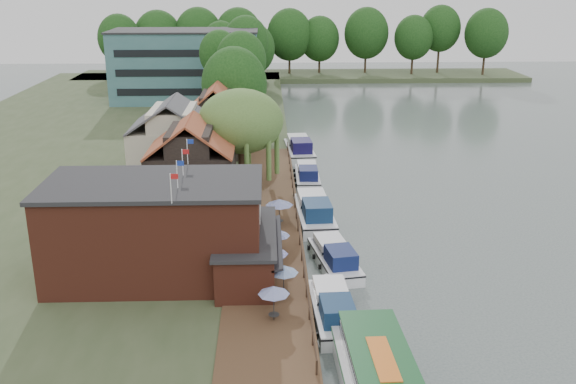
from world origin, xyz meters
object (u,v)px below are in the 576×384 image
object	(u,v)px
cottage_a	(192,164)
cruiser_2	(314,208)
pub	(183,229)
cruiser_1	(335,254)
cruiser_3	(307,173)
umbrella_0	(274,303)
swan	(338,353)
umbrella_4	(267,231)
cottage_c	(217,121)
umbrella_3	(277,243)
umbrella_1	(284,281)
hotel_block	(186,65)
cruiser_4	(299,146)
cottage_b	(174,138)
umbrella_5	(279,212)
umbrella_2	(274,262)
cruiser_0	(333,305)
willow	(241,140)

from	to	relation	value
cottage_a	cruiser_2	bearing A→B (deg)	-9.59
pub	cruiser_1	size ratio (longest dim) A/B	2.16
cruiser_2	cruiser_3	world-z (taller)	cruiser_2
umbrella_0	swan	bearing A→B (deg)	-34.00
cruiser_2	umbrella_4	bearing A→B (deg)	-122.34
cottage_c	pub	bearing A→B (deg)	-90.00
cottage_c	umbrella_3	world-z (taller)	cottage_c
cottage_c	umbrella_1	size ratio (longest dim) A/B	3.58
cruiser_1	umbrella_0	bearing A→B (deg)	-125.78
hotel_block	umbrella_4	distance (m)	67.49
cruiser_1	cruiser_2	world-z (taller)	cruiser_2
umbrella_4	swan	size ratio (longest dim) A/B	5.40
cottage_a	cruiser_4	xyz separation A→B (m)	(11.25, 21.34, -3.92)
umbrella_4	cruiser_2	bearing A→B (deg)	60.72
umbrella_3	swan	size ratio (longest dim) A/B	5.40
cottage_b	umbrella_0	world-z (taller)	cottage_b
cottage_a	umbrella_5	distance (m)	10.16
hotel_block	umbrella_2	distance (m)	73.41
cruiser_0	cruiser_3	distance (m)	30.49
cruiser_4	swan	xyz separation A→B (m)	(0.01, -45.86, -1.11)
cottage_a	swan	size ratio (longest dim) A/B	19.55
hotel_block	umbrella_5	distance (m)	63.37
pub	umbrella_0	size ratio (longest dim) A/B	8.42
cottage_b	umbrella_1	world-z (taller)	cottage_b
umbrella_1	umbrella_2	bearing A→B (deg)	101.34
umbrella_0	umbrella_1	bearing A→B (deg)	76.79
umbrella_2	umbrella_5	xyz separation A→B (m)	(0.60, 10.45, 0.00)
cruiser_1	cruiser_3	world-z (taller)	cruiser_1
umbrella_4	cruiser_1	world-z (taller)	umbrella_4
hotel_block	willow	world-z (taller)	hotel_block
pub	umbrella_3	distance (m)	7.68
pub	willow	size ratio (longest dim) A/B	1.92
cottage_c	cruiser_4	xyz separation A→B (m)	(10.25, 2.34, -3.92)
cottage_b	cruiser_3	bearing A→B (deg)	1.26
cottage_a	cruiser_4	bearing A→B (deg)	62.20
cottage_a	cruiser_2	world-z (taller)	cottage_a
cottage_a	umbrella_1	world-z (taller)	cottage_a
umbrella_0	umbrella_3	world-z (taller)	same
hotel_block	willow	xyz separation A→B (m)	(11.50, -51.00, -0.94)
umbrella_0	umbrella_1	size ratio (longest dim) A/B	1.00
cruiser_3	willow	bearing A→B (deg)	-142.47
willow	umbrella_1	bearing A→B (deg)	-81.34
umbrella_2	umbrella_0	bearing A→B (deg)	-90.85
umbrella_5	swan	distance (m)	19.54
cottage_b	cruiser_3	world-z (taller)	cottage_b
willow	cruiser_1	xyz separation A→B (m)	(7.87, -16.89, -5.10)
cruiser_3	umbrella_3	bearing A→B (deg)	-98.82
umbrella_4	cruiser_1	xyz separation A→B (m)	(5.34, -2.05, -1.18)
cottage_b	cottage_a	bearing A→B (deg)	-73.30
willow	umbrella_1	world-z (taller)	willow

